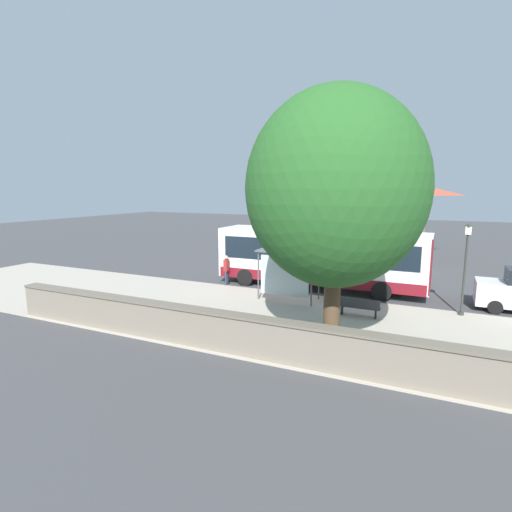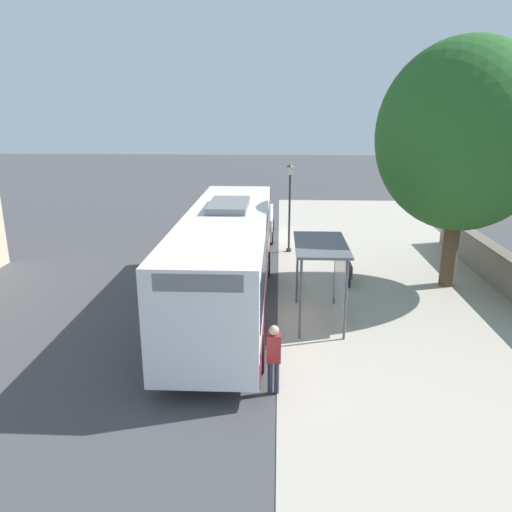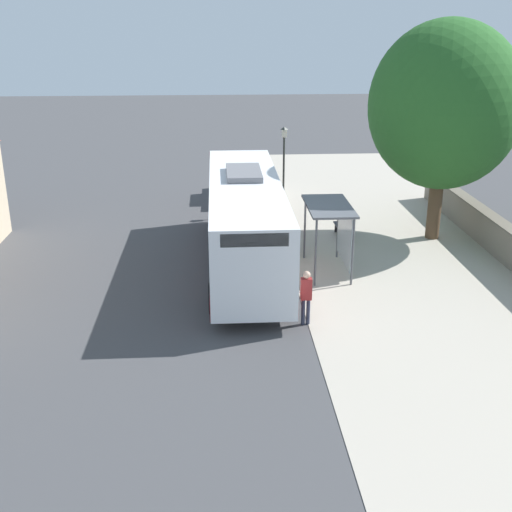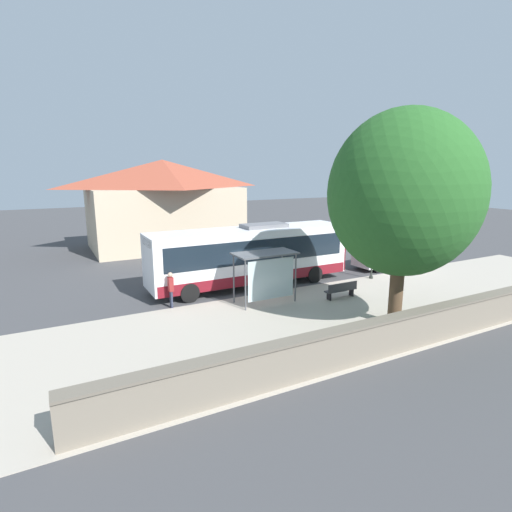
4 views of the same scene
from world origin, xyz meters
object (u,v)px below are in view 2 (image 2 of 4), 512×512
object	(u,v)px
bus_shelter	(325,258)
street_lamp_near	(290,201)
pedestrian	(274,354)
shade_tree	(463,137)
parked_car_behind_bus	(256,218)
bench	(346,270)
bus	(227,258)

from	to	relation	value
bus_shelter	street_lamp_near	bearing A→B (deg)	-83.05
pedestrian	street_lamp_near	xyz separation A→B (m)	(-0.59, -12.51, 1.43)
pedestrian	shade_tree	xyz separation A→B (m)	(-6.66, -8.03, 4.61)
bus_shelter	parked_car_behind_bus	xyz separation A→B (m)	(2.70, -11.00, -1.15)
bus_shelter	bench	xyz separation A→B (m)	(-1.20, -3.85, -1.65)
bus	street_lamp_near	distance (m)	7.64
bench	bus_shelter	bearing A→B (deg)	72.63
bus	bench	xyz separation A→B (m)	(-4.41, -3.07, -1.37)
parked_car_behind_bus	bus	bearing A→B (deg)	87.18
bus_shelter	pedestrian	xyz separation A→B (m)	(1.57, 4.46, -1.07)
bus_shelter	shade_tree	xyz separation A→B (m)	(-5.09, -3.58, 3.54)
bus	parked_car_behind_bus	size ratio (longest dim) A/B	2.55
street_lamp_near	shade_tree	size ratio (longest dim) A/B	0.46
bus_shelter	bench	bearing A→B (deg)	-107.37
pedestrian	parked_car_behind_bus	xyz separation A→B (m)	(1.13, -15.46, -0.08)
bus	shade_tree	world-z (taller)	shade_tree
bench	parked_car_behind_bus	xyz separation A→B (m)	(3.91, -7.16, 0.51)
shade_tree	bench	bearing A→B (deg)	-3.97
bench	shade_tree	bearing A→B (deg)	176.03
parked_car_behind_bus	bus_shelter	bearing A→B (deg)	103.80
bench	shade_tree	size ratio (longest dim) A/B	0.21
parked_car_behind_bus	street_lamp_near	bearing A→B (deg)	120.26
bus_shelter	pedestrian	size ratio (longest dim) A/B	1.75
pedestrian	parked_car_behind_bus	distance (m)	15.50
street_lamp_near	shade_tree	distance (m)	8.19
pedestrian	bench	size ratio (longest dim) A/B	0.96
bus	bus_shelter	size ratio (longest dim) A/B	3.77
pedestrian	bus_shelter	bearing A→B (deg)	-109.39
pedestrian	shade_tree	size ratio (longest dim) A/B	0.20
shade_tree	street_lamp_near	bearing A→B (deg)	-36.40
bus_shelter	parked_car_behind_bus	bearing A→B (deg)	-76.20
bus	bus_shelter	distance (m)	3.31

